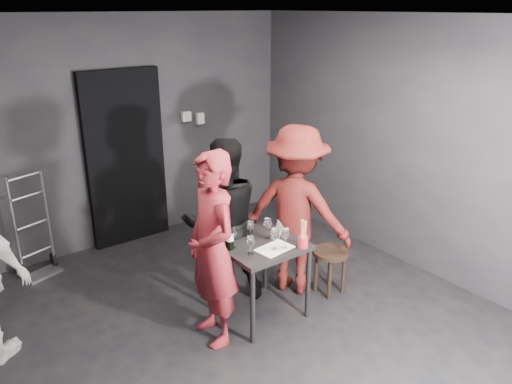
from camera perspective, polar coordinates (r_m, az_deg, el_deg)
floor at (r=4.66m, az=-1.04°, el=-15.84°), size 4.50×5.00×0.02m
ceiling at (r=3.75m, az=-1.32°, el=19.59°), size 4.50×5.00×0.02m
wall_back at (r=6.12m, az=-15.15°, el=6.50°), size 4.50×0.04×2.70m
wall_right at (r=5.57m, az=17.98°, el=4.84°), size 0.04×5.00×2.70m
doorway at (r=6.15m, az=-14.68°, el=3.69°), size 0.95×0.10×2.10m
wallbox_upper at (r=6.41m, az=-8.00°, el=8.54°), size 0.12×0.06×0.12m
wallbox_lower at (r=6.52m, az=-6.43°, el=8.36°), size 0.10×0.06×0.14m
hand_truck at (r=5.97m, az=-23.67°, el=-6.65°), size 0.38×0.33×1.13m
tasting_table at (r=4.59m, az=0.42°, el=-6.84°), size 0.72×0.72×0.75m
stool at (r=5.10m, az=8.50°, el=-7.55°), size 0.36×0.36×0.47m
server_red at (r=4.14m, az=-5.07°, el=-5.17°), size 0.55×0.76×1.94m
woman_black at (r=4.78m, az=-3.80°, el=-2.49°), size 0.97×0.70×1.79m
man_maroon at (r=4.90m, az=4.66°, el=-0.78°), size 1.13×1.40×1.97m
tasting_mat at (r=4.43m, az=2.14°, el=-6.46°), size 0.34×0.25×0.00m
wine_glass_a at (r=4.29m, az=-0.60°, el=-5.99°), size 0.07×0.07×0.19m
wine_glass_b at (r=4.39m, az=-2.78°, el=-5.10°), size 0.10×0.10×0.22m
wine_glass_c at (r=4.57m, az=-0.62°, el=-4.27°), size 0.08×0.08×0.19m
wine_glass_d at (r=4.37m, az=2.12°, el=-5.25°), size 0.11×0.11×0.22m
wine_glass_e at (r=4.40m, az=3.36°, el=-5.20°), size 0.10×0.10×0.21m
wine_glass_f at (r=4.58m, az=1.34°, el=-4.07°), size 0.08×0.08×0.21m
wine_bottle at (r=4.38m, az=-3.06°, el=-5.13°), size 0.07×0.07×0.31m
breadstick_cup at (r=4.42m, az=5.41°, el=-4.82°), size 0.09×0.09×0.28m
reserved_card at (r=4.67m, az=2.63°, el=-4.23°), size 0.13×0.17×0.11m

